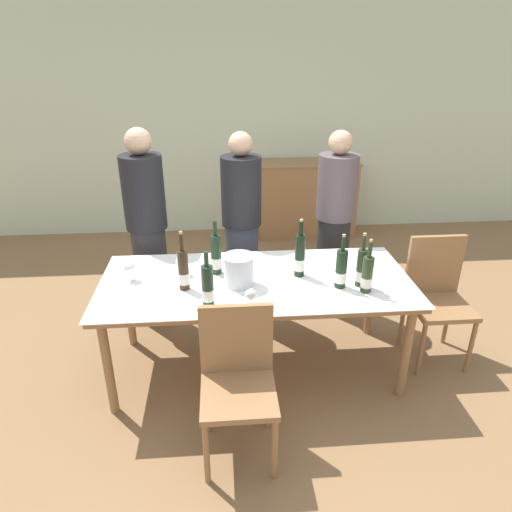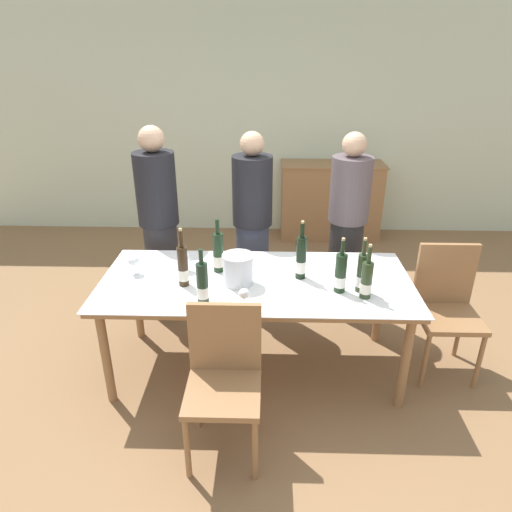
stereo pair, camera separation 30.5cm
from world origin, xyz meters
TOP-DOWN VIEW (x-y plane):
  - ground_plane at (0.00, 0.00)m, footprint 12.00×12.00m
  - back_wall at (0.00, 2.91)m, footprint 8.00×0.10m
  - sideboard_cabinet at (0.84, 2.62)m, footprint 1.23×0.46m
  - dining_table at (0.00, 0.00)m, footprint 2.13×0.95m
  - ice_bucket at (-0.12, -0.05)m, footprint 0.21×0.21m
  - wine_bottle_0 at (-0.32, -0.31)m, footprint 0.07×0.07m
  - wine_bottle_1 at (-0.27, 0.13)m, footprint 0.08×0.08m
  - wine_bottle_2 at (-0.48, -0.09)m, footprint 0.07×0.07m
  - wine_bottle_3 at (0.55, -0.14)m, footprint 0.08×0.08m
  - wine_bottle_4 at (0.31, 0.04)m, footprint 0.07×0.07m
  - wine_bottle_5 at (0.69, -0.13)m, footprint 0.07×0.07m
  - wine_bottle_6 at (0.70, -0.22)m, footprint 0.07×0.07m
  - wine_glass_0 at (-0.06, -0.37)m, footprint 0.07×0.07m
  - wine_glass_1 at (-0.51, 0.13)m, footprint 0.08×0.08m
  - wine_glass_2 at (-0.85, 0.07)m, footprint 0.08×0.08m
  - chair_right_end at (1.36, 0.09)m, footprint 0.42×0.42m
  - chair_near_front at (-0.16, -0.70)m, footprint 0.42×0.42m
  - person_host at (-0.83, 0.75)m, footprint 0.33×0.33m
  - person_guest_left at (-0.05, 0.82)m, footprint 0.33×0.33m
  - person_guest_right at (0.74, 0.84)m, footprint 0.33×0.33m

SIDE VIEW (x-z plane):
  - ground_plane at x=0.00m, z-range 0.00..0.00m
  - sideboard_cabinet at x=0.84m, z-range 0.00..0.93m
  - chair_near_front at x=-0.16m, z-range 0.07..0.97m
  - chair_right_end at x=1.36m, z-range 0.07..1.01m
  - dining_table at x=0.00m, z-range 0.31..1.05m
  - person_guest_right at x=0.74m, z-range 0.00..1.60m
  - person_guest_left at x=-0.05m, z-range 0.00..1.60m
  - wine_glass_0 at x=-0.06m, z-range 0.76..0.89m
  - person_host at x=-0.83m, z-range 0.00..1.66m
  - wine_glass_2 at x=-0.85m, z-range 0.76..0.90m
  - wine_glass_1 at x=-0.51m, z-range 0.77..0.91m
  - ice_bucket at x=-0.12m, z-range 0.75..0.96m
  - wine_bottle_6 at x=0.70m, z-range 0.68..1.04m
  - wine_bottle_3 at x=0.55m, z-range 0.68..1.05m
  - wine_bottle_5 at x=0.69m, z-range 0.68..1.05m
  - wine_bottle_0 at x=-0.32m, z-range 0.69..1.05m
  - wine_bottle_2 at x=-0.48m, z-range 0.67..1.08m
  - wine_bottle_1 at x=-0.27m, z-range 0.68..1.07m
  - wine_bottle_4 at x=0.31m, z-range 0.68..1.09m
  - back_wall at x=0.00m, z-range 0.00..2.80m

